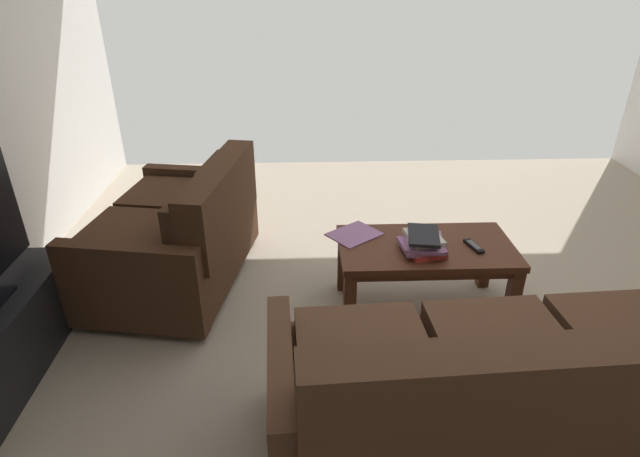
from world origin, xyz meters
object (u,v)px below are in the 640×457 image
(sofa_main, at_px, (510,392))
(book_stack, at_px, (423,242))
(loveseat_near, at_px, (180,234))
(loose_magazine, at_px, (354,234))
(tv_remote, at_px, (474,246))
(coffee_table, at_px, (425,255))

(sofa_main, height_order, book_stack, sofa_main)
(loveseat_near, bearing_deg, sofa_main, 138.62)
(loose_magazine, bearing_deg, sofa_main, -14.19)
(book_stack, relative_size, tv_remote, 1.80)
(book_stack, xyz_separation_m, loose_magazine, (0.38, -0.22, -0.06))
(loveseat_near, height_order, book_stack, loveseat_near)
(sofa_main, distance_m, loose_magazine, 1.35)
(sofa_main, relative_size, book_stack, 6.82)
(sofa_main, xyz_separation_m, coffee_table, (0.11, -1.09, 0.02))
(tv_remote, bearing_deg, loveseat_near, -12.98)
(book_stack, bearing_deg, tv_remote, -174.17)
(coffee_table, bearing_deg, sofa_main, 95.92)
(loveseat_near, bearing_deg, loose_magazine, 168.39)
(coffee_table, height_order, book_stack, book_stack)
(sofa_main, relative_size, loveseat_near, 1.44)
(book_stack, xyz_separation_m, tv_remote, (-0.31, -0.03, -0.05))
(tv_remote, height_order, loose_magazine, tv_remote)
(tv_remote, bearing_deg, coffee_table, -9.72)
(loveseat_near, height_order, tv_remote, loveseat_near)
(loveseat_near, relative_size, book_stack, 4.75)
(coffee_table, xyz_separation_m, tv_remote, (-0.27, 0.05, 0.08))
(tv_remote, xyz_separation_m, loose_magazine, (0.69, -0.19, -0.01))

